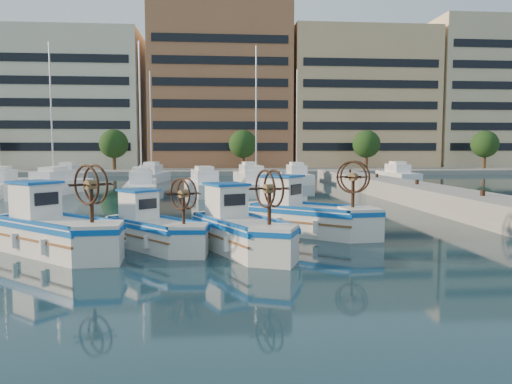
# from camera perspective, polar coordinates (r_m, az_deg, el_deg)

# --- Properties ---
(ground) EXTENTS (300.00, 300.00, 0.00)m
(ground) POSITION_cam_1_polar(r_m,az_deg,el_deg) (17.92, -3.73, -6.42)
(ground) COLOR #1B3747
(ground) RESTS_ON ground
(quay) EXTENTS (3.00, 60.00, 1.20)m
(quay) POSITION_cam_1_polar(r_m,az_deg,el_deg) (29.00, 22.49, -1.21)
(quay) COLOR gray
(quay) RESTS_ON ground
(waterfront) EXTENTS (180.00, 40.00, 25.60)m
(waterfront) POSITION_cam_1_polar(r_m,az_deg,el_deg) (83.50, 1.63, 10.19)
(waterfront) COLOR gray
(waterfront) RESTS_ON ground
(yacht_marina) EXTENTS (39.62, 24.10, 11.50)m
(yacht_marina) POSITION_cam_1_polar(r_m,az_deg,el_deg) (45.38, -8.15, 1.14)
(yacht_marina) COLOR white
(yacht_marina) RESTS_ON ground
(fishing_boat_a) EXTENTS (4.82, 4.59, 3.06)m
(fishing_boat_a) POSITION_cam_1_polar(r_m,az_deg,el_deg) (18.20, -22.02, -3.90)
(fishing_boat_a) COLOR silver
(fishing_boat_a) RESTS_ON ground
(fishing_boat_b) EXTENTS (3.84, 4.11, 2.59)m
(fishing_boat_b) POSITION_cam_1_polar(r_m,az_deg,el_deg) (18.21, -11.60, -4.04)
(fishing_boat_b) COLOR silver
(fishing_boat_b) RESTS_ON ground
(fishing_boat_c) EXTENTS (3.54, 4.82, 2.90)m
(fishing_boat_c) POSITION_cam_1_polar(r_m,az_deg,el_deg) (17.33, -1.83, -4.11)
(fishing_boat_c) COLOR silver
(fishing_boat_c) RESTS_ON ground
(fishing_boat_d) EXTENTS (4.91, 4.50, 3.07)m
(fishing_boat_d) POSITION_cam_1_polar(r_m,az_deg,el_deg) (20.79, 5.62, -2.48)
(fishing_boat_d) COLOR silver
(fishing_boat_d) RESTS_ON ground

